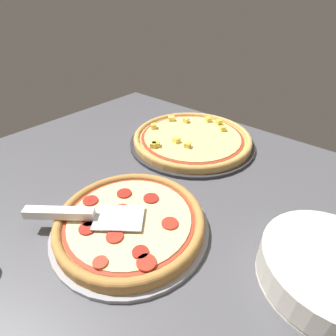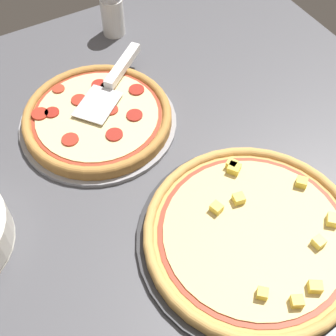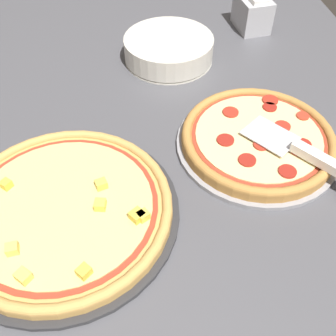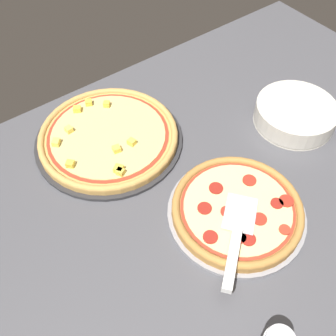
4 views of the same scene
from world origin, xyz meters
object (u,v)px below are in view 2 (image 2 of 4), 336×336
pizza_back (253,234)px  serving_spatula (117,73)px  pizza_front (97,117)px  parmesan_shaker (112,14)px

pizza_back → serving_spatula: bearing=-85.6°
pizza_front → pizza_back: (-12.50, 39.92, -0.22)cm
pizza_front → pizza_back: pizza_back is taller
pizza_back → parmesan_shaker: bearing=-93.8°
pizza_front → serving_spatula: serving_spatula is taller
serving_spatula → parmesan_shaker: 21.48cm
serving_spatula → pizza_front: bearing=42.1°
pizza_back → parmesan_shaker: parmesan_shaker is taller
pizza_back → serving_spatula: (3.65, -47.93, 2.41)cm
pizza_front → parmesan_shaker: (-17.06, -27.84, 3.07)cm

